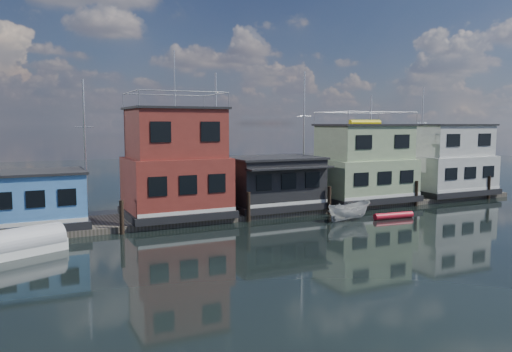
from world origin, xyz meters
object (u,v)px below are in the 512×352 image
houseboat_blue (34,200)px  houseboat_green (364,164)px  houseboat_white (447,161)px  dinghy_white (341,210)px  tarp_runabout (27,243)px  houseboat_dark (273,182)px  red_kayak (394,216)px  houseboat_red (176,165)px  motorboat (349,211)px

houseboat_blue → houseboat_green: houseboat_green is taller
houseboat_blue → houseboat_white: (36.50, 0.00, 1.33)m
dinghy_white → houseboat_green: bearing=-33.9°
houseboat_blue → tarp_runabout: houseboat_blue is taller
houseboat_green → houseboat_white: bearing=-0.0°
houseboat_green → tarp_runabout: size_ratio=1.97×
houseboat_dark → dinghy_white: houseboat_dark is taller
red_kayak → tarp_runabout: size_ratio=0.78×
dinghy_white → houseboat_dark: bearing=58.1°
houseboat_white → dinghy_white: (-15.43, -4.26, -2.99)m
houseboat_green → houseboat_white: houseboat_green is taller
houseboat_red → dinghy_white: houseboat_red is taller
red_kayak → houseboat_dark: bearing=141.4°
houseboat_blue → houseboat_white: bearing=0.0°
houseboat_red → dinghy_white: bearing=-20.2°
houseboat_red → red_kayak: size_ratio=3.60×
tarp_runabout → red_kayak: bearing=-25.1°
motorboat → houseboat_white: bearing=-71.2°
houseboat_blue → motorboat: size_ratio=1.75×
red_kayak → tarp_runabout: bearing=-177.5°
houseboat_red → motorboat: (11.42, -5.49, -3.40)m
houseboat_green → houseboat_red: bearing=-180.0°
houseboat_green → motorboat: 8.33m
dinghy_white → motorboat: 1.25m
houseboat_red → dinghy_white: size_ratio=5.76×
houseboat_dark → houseboat_green: size_ratio=0.88×
houseboat_blue → tarp_runabout: size_ratio=1.50×
dinghy_white → red_kayak: (3.24, -2.17, -0.30)m
houseboat_red → red_kayak: 16.60m
houseboat_red → red_kayak: (14.81, -6.43, -3.86)m
houseboat_red → houseboat_green: bearing=0.0°
houseboat_red → motorboat: 13.12m
houseboat_white → tarp_runabout: size_ratio=1.97×
houseboat_blue → dinghy_white: bearing=-11.4°
houseboat_white → motorboat: 16.76m
houseboat_dark → houseboat_green: 9.07m
houseboat_dark → red_kayak: houseboat_dark is taller
red_kayak → motorboat: size_ratio=0.90×
houseboat_blue → houseboat_red: houseboat_red is taller
houseboat_blue → houseboat_white: houseboat_white is taller
houseboat_blue → red_kayak: bearing=-14.8°
houseboat_dark → tarp_runabout: (-18.13, -5.46, -1.82)m
houseboat_red → motorboat: size_ratio=3.25×
houseboat_blue → motorboat: bearing=-14.7°
houseboat_dark → red_kayak: bearing=-43.3°
houseboat_dark → dinghy_white: bearing=-49.9°
motorboat → tarp_runabout: bearing=89.3°
houseboat_white → tarp_runabout: houseboat_white is taller
motorboat → red_kayak: bearing=-106.1°
houseboat_green → dinghy_white: houseboat_green is taller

